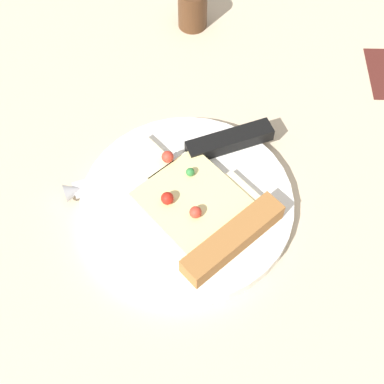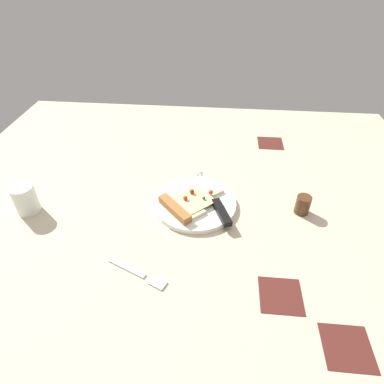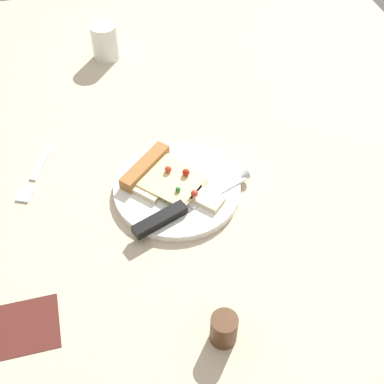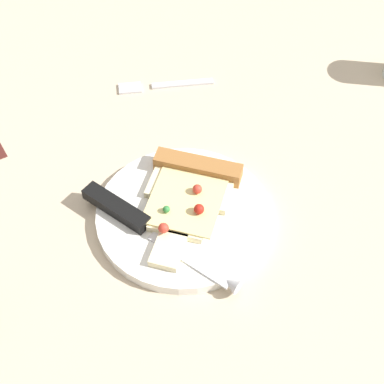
{
  "view_description": "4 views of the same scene",
  "coord_description": "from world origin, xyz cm",
  "px_view_note": "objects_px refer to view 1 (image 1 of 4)",
  "views": [
    {
      "loc": [
        27.5,
        -7.66,
        50.43
      ],
      "look_at": [
        -3.03,
        -8.37,
        2.43
      ],
      "focal_mm": 50.67,
      "sensor_mm": 36.0,
      "label": 1
    },
    {
      "loc": [
        -8.17,
        59.55,
        59.59
      ],
      "look_at": [
        -1.47,
        -11.84,
        2.51
      ],
      "focal_mm": 30.17,
      "sensor_mm": 36.0,
      "label": 2
    },
    {
      "loc": [
        -63.7,
        3.72,
        70.19
      ],
      "look_at": [
        -5.2,
        -11.06,
        2.07
      ],
      "focal_mm": 48.51,
      "sensor_mm": 36.0,
      "label": 3
    },
    {
      "loc": [
        -24.95,
        -47.5,
        60.1
      ],
      "look_at": [
        -1.1,
        -8.43,
        4.03
      ],
      "focal_mm": 53.13,
      "sensor_mm": 36.0,
      "label": 4
    }
  ],
  "objects_px": {
    "knife": "(191,153)",
    "pizza_slice": "(203,211)",
    "pepper_shaker": "(193,9)",
    "plate": "(187,203)"
  },
  "relations": [
    {
      "from": "knife",
      "to": "pizza_slice",
      "type": "bearing_deg",
      "value": 168.49
    },
    {
      "from": "pizza_slice",
      "to": "pepper_shaker",
      "type": "distance_m",
      "value": 0.31
    },
    {
      "from": "pepper_shaker",
      "to": "knife",
      "type": "bearing_deg",
      "value": 0.99
    },
    {
      "from": "pepper_shaker",
      "to": "plate",
      "type": "bearing_deg",
      "value": 0.1
    },
    {
      "from": "plate",
      "to": "knife",
      "type": "relative_size",
      "value": 0.99
    },
    {
      "from": "plate",
      "to": "pizza_slice",
      "type": "xyz_separation_m",
      "value": [
        0.02,
        0.02,
        0.02
      ]
    },
    {
      "from": "knife",
      "to": "pepper_shaker",
      "type": "bearing_deg",
      "value": -20.74
    },
    {
      "from": "plate",
      "to": "knife",
      "type": "distance_m",
      "value": 0.06
    },
    {
      "from": "knife",
      "to": "pepper_shaker",
      "type": "xyz_separation_m",
      "value": [
        -0.23,
        -0.0,
        0.01
      ]
    },
    {
      "from": "pizza_slice",
      "to": "knife",
      "type": "relative_size",
      "value": 0.78
    }
  ]
}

